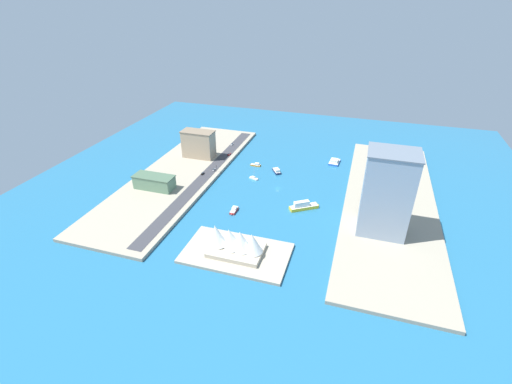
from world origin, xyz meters
TOP-DOWN VIEW (x-y plane):
  - ground_plane at (0.00, 0.00)m, footprint 440.00×440.00m
  - quay_west at (-92.82, 0.00)m, footprint 70.00×240.00m
  - quay_east at (92.82, 0.00)m, footprint 70.00×240.00m
  - peninsula_point at (3.38, 94.51)m, footprint 68.91×40.15m
  - road_strip at (67.78, 0.00)m, footprint 11.08×228.00m
  - patrol_launch_navy at (8.73, -30.09)m, footprint 10.63×13.69m
  - tugboat_red at (23.09, 46.33)m, footprint 4.07×12.07m
  - ferry_yellow_fast at (-27.71, 26.12)m, footprint 23.05×17.89m
  - sailboat_small_white at (25.19, -10.60)m, footprint 9.56×5.76m
  - catamaran_blue at (-41.02, -67.37)m, footprint 10.63×17.33m
  - water_taxi_orange at (31.71, -37.88)m, footprint 10.81×3.83m
  - apartment_midrise_tan at (91.52, -36.66)m, footprint 32.29×15.95m
  - tower_tall_glass at (-85.24, 41.62)m, footprint 33.03×26.62m
  - terminal_long_green at (99.29, 35.41)m, footprint 34.97×14.60m
  - suv_black at (71.44, -0.65)m, footprint 1.93×4.50m
  - van_white at (70.81, -75.10)m, footprint 1.90×4.63m
  - sedan_silver at (64.73, -11.08)m, footprint 2.01×4.53m
  - pickup_red at (64.23, -49.45)m, footprint 2.05×5.09m
  - traffic_light_waterfront at (61.16, -9.49)m, footprint 0.36×0.36m
  - opera_landmark at (3.46, 94.51)m, footprint 37.23×23.16m
  - park_tree_cluster at (-96.35, -10.12)m, footprint 13.48×24.12m

SIDE VIEW (x-z plane):
  - ground_plane at x=0.00m, z-range 0.00..0.00m
  - sailboat_small_white at x=25.19m, z-range -5.38..7.33m
  - peninsula_point at x=3.38m, z-range 0.00..2.00m
  - water_taxi_orange at x=31.71m, z-range -0.43..2.78m
  - quay_west at x=-92.82m, z-range 0.00..2.59m
  - quay_east at x=92.82m, z-range 0.00..2.59m
  - tugboat_red at x=23.09m, z-range -0.41..3.06m
  - catamaran_blue at x=-41.02m, z-range -0.59..3.99m
  - patrol_launch_navy at x=8.73m, z-range -0.50..4.02m
  - ferry_yellow_fast at x=-27.71m, z-range -0.97..6.03m
  - road_strip at x=67.78m, z-range 2.59..2.74m
  - pickup_red at x=64.23m, z-range 2.74..4.21m
  - van_white at x=70.81m, z-range 2.73..4.22m
  - sedan_silver at x=64.73m, z-range 2.73..4.23m
  - suv_black at x=71.44m, z-range 2.71..4.28m
  - traffic_light_waterfront at x=61.16m, z-range 3.68..10.18m
  - park_tree_cluster at x=-96.35m, z-range 3.55..13.34m
  - terminal_long_green at x=99.29m, z-range 2.62..14.30m
  - opera_landmark at x=3.46m, z-range 0.36..19.48m
  - apartment_midrise_tan at x=91.52m, z-range 2.62..29.74m
  - tower_tall_glass at x=-85.24m, z-range 2.62..62.54m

